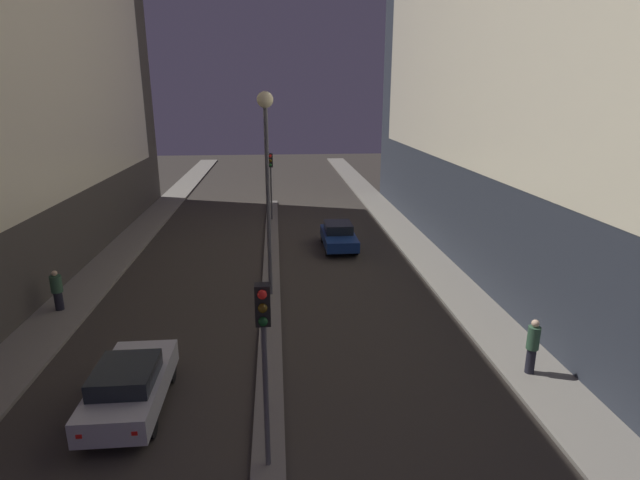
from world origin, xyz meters
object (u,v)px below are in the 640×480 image
Objects in this scene: traffic_light_mid at (271,171)px; street_lamp at (266,147)px; traffic_light_near at (264,337)px; car_left_lane at (130,385)px; pedestrian_on_left_sidewalk at (57,290)px; car_right_lane at (339,236)px; pedestrian_on_right_sidewalk at (533,345)px.

street_lamp is (0.00, -13.09, 2.91)m from traffic_light_mid.
traffic_light_near reaches higher than car_left_lane.
street_lamp reaches higher than traffic_light_mid.
traffic_light_mid is 16.38m from pedestrian_on_left_sidewalk.
car_right_lane is at bearing 60.82° from street_lamp.
car_left_lane is 11.66m from pedestrian_on_right_sidewalk.
traffic_light_mid is at bearing 90.00° from street_lamp.
car_left_lane is 2.50× the size of pedestrian_on_left_sidewalk.
pedestrian_on_right_sidewalk is (16.19, -6.07, 0.09)m from pedestrian_on_left_sidewalk.
pedestrian_on_right_sidewalk is (7.90, -19.99, -2.34)m from traffic_light_mid.
pedestrian_on_left_sidewalk is (-12.01, -7.52, 0.25)m from car_right_lane.
traffic_light_mid reaches higher than car_right_lane.
car_left_lane is at bearing 144.97° from traffic_light_near.
traffic_light_near is 2.72× the size of pedestrian_on_left_sidewalk.
street_lamp is 11.73m from pedestrian_on_right_sidewalk.
pedestrian_on_right_sidewalk is at bearing -72.93° from car_right_lane.
car_right_lane is 2.30× the size of pedestrian_on_right_sidewalk.
street_lamp is at bearing -119.18° from car_right_lane.
traffic_light_near is at bearing -157.50° from pedestrian_on_right_sidewalk.
pedestrian_on_left_sidewalk is at bearing 124.07° from car_left_lane.
traffic_light_near is 17.48m from car_right_lane.
traffic_light_mid is 1.09× the size of car_right_lane.
pedestrian_on_left_sidewalk is at bearing -147.96° from car_right_lane.
street_lamp is 9.88m from pedestrian_on_left_sidewalk.
street_lamp is 5.08× the size of pedestrian_on_left_sidewalk.
pedestrian_on_right_sidewalk reaches higher than pedestrian_on_left_sidewalk.
pedestrian_on_right_sidewalk reaches higher than car_left_lane.
street_lamp is at bearing 90.00° from traffic_light_near.
street_lamp reaches higher than pedestrian_on_left_sidewalk.
car_right_lane is 2.48× the size of pedestrian_on_left_sidewalk.
traffic_light_mid is 21.15m from car_left_lane.
traffic_light_mid is 21.62m from pedestrian_on_right_sidewalk.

